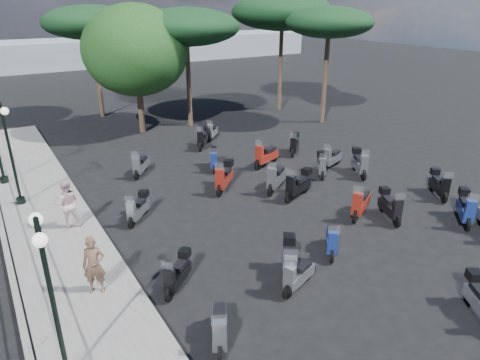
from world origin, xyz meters
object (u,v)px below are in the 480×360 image
scooter_2 (177,274)px  scooter_27 (294,145)px  scooter_3 (138,209)px  scooter_5 (298,276)px  scooter_1 (220,328)px  scooter_6 (332,241)px  scooter_8 (140,166)px  pedestrian_far (67,203)px  scooter_25 (360,164)px  lamp_post_0 (51,293)px  scooter_12 (360,204)px  scooter_14 (266,156)px  scooter_0 (289,264)px  scooter_26 (332,159)px  scooter_15 (212,132)px  scooter_20 (321,165)px  pine_0 (186,27)px  scooter_24 (439,185)px  scooter_19 (298,185)px  pine_3 (329,23)px  scooter_7 (224,178)px  broadleaf_tree (136,51)px  pine_1 (282,12)px  scooter_9 (214,160)px  woman (94,265)px  scooter_21 (203,139)px  scooter_13 (276,179)px  scooter_18 (390,206)px  scooter_23 (465,209)px  lamp_post_1 (9,148)px  pine_2 (91,23)px

scooter_2 → scooter_27: (9.72, 7.15, 0.03)m
scooter_3 → scooter_5: size_ratio=0.86×
scooter_1 → scooter_3: bearing=-65.1°
scooter_6 → scooter_27: 9.43m
scooter_5 → scooter_8: 10.25m
pedestrian_far → scooter_25: size_ratio=1.06×
lamp_post_0 → scooter_27: 15.77m
scooter_12 → scooter_14: (0.02, 6.00, 0.01)m
scooter_0 → scooter_26: size_ratio=0.98×
lamp_post_0 → scooter_25: lamp_post_0 is taller
scooter_15 → scooter_20: (1.56, -7.37, 0.04)m
scooter_2 → pine_0: (7.54, 14.83, 5.43)m
scooter_8 → scooter_24: scooter_8 is taller
scooter_19 → scooter_15: bearing=-25.5°
pine_3 → scooter_1: bearing=-138.4°
pedestrian_far → pine_3: (16.91, 6.13, 5.07)m
scooter_8 → scooter_7: bearing=163.8°
pedestrian_far → scooter_25: pedestrian_far is taller
scooter_14 → scooter_19: 3.66m
broadleaf_tree → pine_1: pine_1 is taller
scooter_8 → scooter_6: bearing=145.2°
scooter_9 → scooter_24: 9.67m
scooter_20 → scooter_27: bearing=-69.6°
woman → pedestrian_far: size_ratio=0.95×
scooter_6 → scooter_19: 4.13m
pine_1 → scooter_14: bearing=-129.7°
scooter_21 → broadleaf_tree: broadleaf_tree is taller
scooter_13 → scooter_21: size_ratio=1.12×
scooter_9 → scooter_27: 4.57m
scooter_6 → scooter_19: bearing=-73.5°
pedestrian_far → scooter_2: pedestrian_far is taller
pedestrian_far → scooter_14: pedestrian_far is taller
scooter_18 → scooter_24: scooter_18 is taller
scooter_5 → scooter_8: size_ratio=1.05×
scooter_3 → scooter_24: bearing=-157.7°
scooter_21 → scooter_23: scooter_23 is taller
scooter_13 → scooter_15: scooter_13 is taller
lamp_post_1 → scooter_20: bearing=-27.7°
scooter_1 → scooter_26: 12.20m
scooter_3 → woman: bearing=100.2°
lamp_post_1 → scooter_19: 10.86m
scooter_12 → scooter_19: bearing=-9.2°
scooter_6 → scooter_9: bearing=-51.5°
scooter_15 → scooter_26: (2.62, -6.91, 0.03)m
lamp_post_0 → pine_2: bearing=76.7°
broadleaf_tree → scooter_0: bearing=-95.8°
woman → pine_2: bearing=97.8°
scooter_5 → pine_2: bearing=-22.0°
scooter_5 → scooter_24: scooter_24 is taller
scooter_9 → scooter_19: scooter_19 is taller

